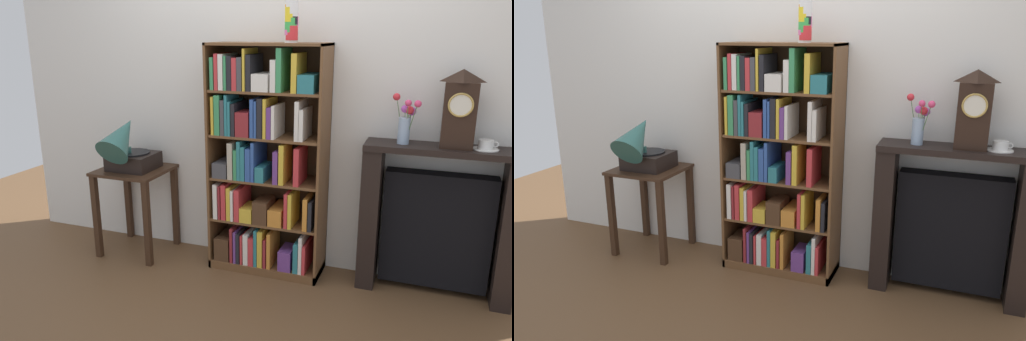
% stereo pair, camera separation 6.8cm
% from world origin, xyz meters
% --- Properties ---
extents(ground_plane, '(7.45, 6.40, 0.02)m').
position_xyz_m(ground_plane, '(0.00, 0.00, -0.01)').
color(ground_plane, brown).
extents(wall_back, '(4.45, 0.08, 2.60)m').
position_xyz_m(wall_back, '(0.04, 0.31, 1.30)').
color(wall_back, silver).
rests_on(wall_back, ground).
extents(bookshelf, '(0.81, 0.33, 1.62)m').
position_xyz_m(bookshelf, '(-0.04, 0.10, 0.76)').
color(bookshelf, brown).
rests_on(bookshelf, ground).
extents(cup_stack, '(0.09, 0.09, 0.26)m').
position_xyz_m(cup_stack, '(0.16, 0.07, 1.75)').
color(cup_stack, white).
rests_on(cup_stack, bookshelf).
extents(side_table_left, '(0.51, 0.48, 0.68)m').
position_xyz_m(side_table_left, '(-1.06, 0.03, 0.50)').
color(side_table_left, '#382316').
rests_on(side_table_left, ground).
extents(gramophone, '(0.33, 0.48, 0.47)m').
position_xyz_m(gramophone, '(-1.06, -0.05, 0.87)').
color(gramophone, black).
rests_on(gramophone, side_table_left).
extents(fireplace_mantel, '(0.96, 0.27, 1.00)m').
position_xyz_m(fireplace_mantel, '(1.14, 0.16, 0.49)').
color(fireplace_mantel, black).
rests_on(fireplace_mantel, ground).
extents(mantel_clock, '(0.19, 0.15, 0.47)m').
position_xyz_m(mantel_clock, '(1.20, 0.13, 1.24)').
color(mantel_clock, black).
rests_on(mantel_clock, fireplace_mantel).
extents(flower_vase, '(0.18, 0.14, 0.31)m').
position_xyz_m(flower_vase, '(0.90, 0.14, 1.15)').
color(flower_vase, '#99B2D1').
rests_on(flower_vase, fireplace_mantel).
extents(teacup_with_saucer, '(0.15, 0.15, 0.06)m').
position_xyz_m(teacup_with_saucer, '(1.37, 0.14, 1.03)').
color(teacup_with_saucer, white).
rests_on(teacup_with_saucer, fireplace_mantel).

